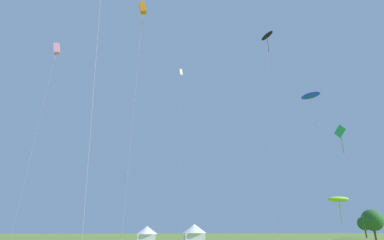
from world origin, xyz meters
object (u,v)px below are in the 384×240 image
at_px(kite_orange_box, 143,9).
at_px(tree_distant_right, 372,220).
at_px(tree_distant_left, 364,224).
at_px(kite_green_diamond, 340,133).
at_px(kite_blue_parafoil, 311,96).
at_px(kite_lime_parafoil, 338,199).
at_px(kite_pink_box, 57,49).
at_px(festival_tent_right, 147,233).
at_px(kite_black_parafoil, 267,36).
at_px(festival_tent_center, 194,231).
at_px(kite_white_box, 180,73).

bearing_deg(kite_orange_box, tree_distant_right, 28.02).
bearing_deg(tree_distant_right, tree_distant_left, 59.92).
height_order(kite_green_diamond, kite_blue_parafoil, kite_blue_parafoil).
bearing_deg(kite_lime_parafoil, kite_pink_box, 169.26).
relative_size(kite_lime_parafoil, festival_tent_right, 1.63).
bearing_deg(festival_tent_right, kite_black_parafoil, -55.05).
relative_size(kite_blue_parafoil, tree_distant_right, 3.57).
bearing_deg(festival_tent_center, kite_orange_box, -111.65).
bearing_deg(tree_distant_left, tree_distant_right, -120.08).
distance_m(festival_tent_right, tree_distant_left, 63.06).
distance_m(kite_pink_box, kite_black_parafoil, 42.82).
distance_m(kite_white_box, kite_orange_box, 24.90).
distance_m(kite_pink_box, kite_green_diamond, 58.38).
relative_size(kite_blue_parafoil, kite_orange_box, 0.65).
height_order(kite_lime_parafoil, tree_distant_right, kite_lime_parafoil).
distance_m(kite_orange_box, tree_distant_right, 65.01).
bearing_deg(kite_white_box, kite_green_diamond, -25.36).
bearing_deg(kite_lime_parafoil, kite_white_box, 147.26).
height_order(festival_tent_right, tree_distant_left, tree_distant_left).
bearing_deg(kite_black_parafoil, festival_tent_right, 124.95).
bearing_deg(kite_orange_box, kite_black_parafoil, 2.56).
xyz_separation_m(festival_tent_right, tree_distant_left, (60.41, 17.98, 2.21)).
relative_size(kite_black_parafoil, tree_distant_left, 5.68).
height_order(kite_white_box, tree_distant_right, kite_white_box).
distance_m(kite_white_box, kite_pink_box, 27.01).
relative_size(kite_white_box, tree_distant_right, 5.86).
relative_size(kite_black_parafoil, kite_blue_parafoil, 1.39).
relative_size(kite_white_box, kite_black_parafoil, 1.18).
relative_size(kite_pink_box, tree_distant_left, 6.88).
bearing_deg(kite_white_box, kite_black_parafoil, -60.86).
bearing_deg(tree_distant_left, kite_black_parafoil, -132.77).
xyz_separation_m(kite_white_box, tree_distant_left, (54.27, 22.15, -32.98)).
bearing_deg(kite_blue_parafoil, tree_distant_right, 45.32).
height_order(kite_lime_parafoil, festival_tent_right, kite_lime_parafoil).
bearing_deg(festival_tent_center, tree_distant_left, 19.57).
xyz_separation_m(kite_white_box, kite_blue_parafoil, (19.92, -20.38, -14.39)).
height_order(kite_white_box, kite_lime_parafoil, kite_white_box).
xyz_separation_m(kite_pink_box, kite_green_diamond, (54.72, -7.34, -18.97)).
distance_m(festival_tent_right, tree_distant_right, 49.57).
bearing_deg(kite_lime_parafoil, tree_distant_left, 51.90).
distance_m(kite_blue_parafoil, festival_tent_center, 35.91).
relative_size(kite_white_box, kite_green_diamond, 1.87).
relative_size(kite_blue_parafoil, festival_tent_center, 4.54).
distance_m(kite_black_parafoil, tree_distant_right, 48.69).
height_order(kite_black_parafoil, kite_lime_parafoil, kite_black_parafoil).
distance_m(kite_white_box, kite_black_parafoil, 26.60).
xyz_separation_m(kite_black_parafoil, kite_blue_parafoil, (7.23, 2.40, -9.14)).
relative_size(kite_pink_box, kite_green_diamond, 1.92).
bearing_deg(festival_tent_center, kite_white_box, -131.48).
xyz_separation_m(kite_lime_parafoil, kite_blue_parafoil, (-4.61, -4.60, 15.73)).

